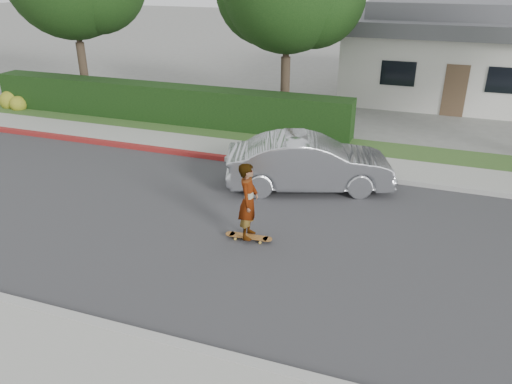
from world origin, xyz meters
TOP-DOWN VIEW (x-y plane):
  - ground at (0.00, 0.00)m, footprint 120.00×120.00m
  - road at (0.00, 0.00)m, footprint 60.00×8.00m
  - curb_near at (0.00, -4.10)m, footprint 60.00×0.20m
  - curb_far at (0.00, 4.10)m, footprint 60.00×0.20m
  - curb_red_section at (-5.00, 4.10)m, footprint 12.00×0.21m
  - sidewalk_far at (0.00, 5.00)m, footprint 60.00×1.60m
  - planting_strip at (0.00, 6.60)m, footprint 60.00×1.60m
  - hedge at (-3.00, 7.20)m, footprint 15.00×1.00m
  - flowering_shrub at (-10.01, 6.74)m, footprint 1.40×1.00m
  - house at (8.00, 16.00)m, footprint 10.60×8.60m
  - skateboard at (3.45, -0.39)m, footprint 1.11×0.28m
  - skateboarder at (3.45, -0.39)m, footprint 0.50×0.69m
  - car_silver at (4.01, 2.92)m, footprint 4.81×3.01m

SIDE VIEW (x-z plane):
  - ground at x=0.00m, z-range 0.00..0.00m
  - road at x=0.00m, z-range 0.00..0.01m
  - planting_strip at x=0.00m, z-range 0.00..0.10m
  - sidewalk_far at x=0.00m, z-range 0.00..0.12m
  - curb_near at x=0.00m, z-range 0.00..0.15m
  - curb_far at x=0.00m, z-range 0.00..0.15m
  - curb_red_section at x=-5.00m, z-range 0.00..0.15m
  - skateboard at x=3.45m, z-range 0.05..0.15m
  - flowering_shrub at x=-10.01m, z-range -0.12..0.78m
  - car_silver at x=4.01m, z-range 0.00..1.50m
  - hedge at x=-3.00m, z-range 0.00..1.50m
  - skateboarder at x=3.45m, z-range 0.11..1.88m
  - house at x=8.00m, z-range -0.05..4.25m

